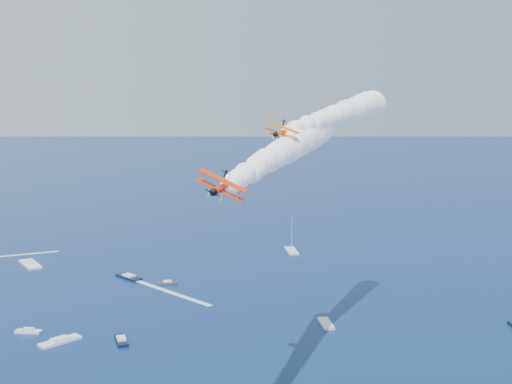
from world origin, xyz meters
TOP-DOWN VIEW (x-y plane):
  - biplane_lead at (16.56, 26.50)m, footprint 9.23×10.14m
  - biplane_trail at (-11.80, 4.19)m, footprint 10.50×11.05m
  - smoke_trail_lead at (44.47, 41.32)m, footprint 66.59×56.78m
  - smoke_trail_trail at (13.72, 22.83)m, footprint 66.90×64.19m

SIDE VIEW (x-z plane):
  - biplane_trail at x=-11.80m, z-range 46.84..54.44m
  - smoke_trail_trail at x=13.72m, z-range 47.17..58.95m
  - biplane_lead at x=16.56m, z-range 53.00..59.68m
  - smoke_trail_lead at x=44.47m, z-range 52.87..64.65m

